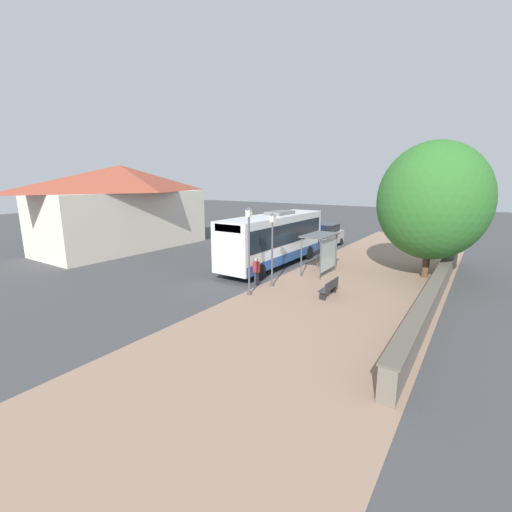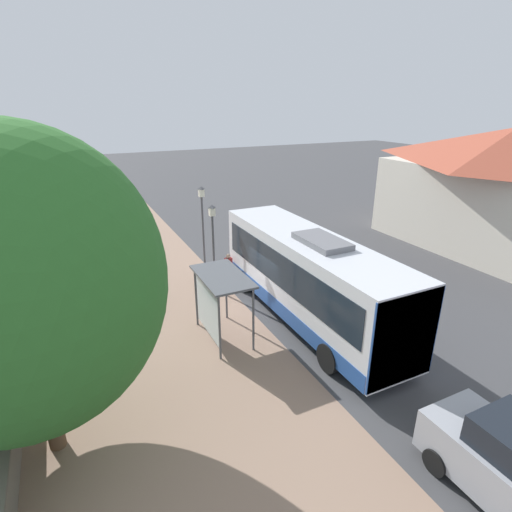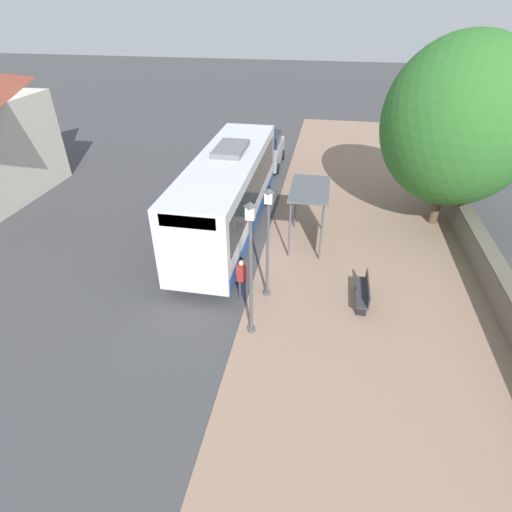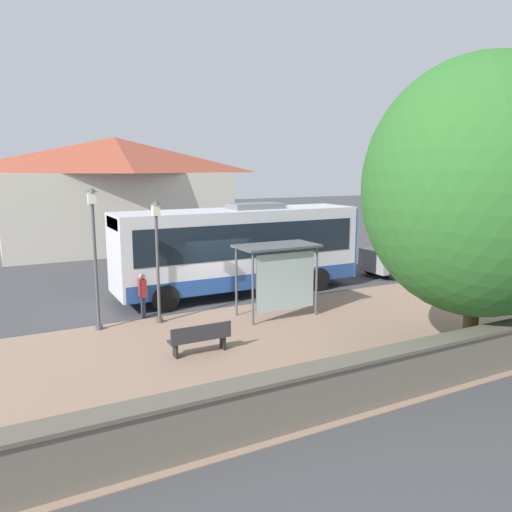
{
  "view_description": "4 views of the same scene",
  "coord_description": "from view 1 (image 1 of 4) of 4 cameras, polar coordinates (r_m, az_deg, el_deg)",
  "views": [
    {
      "loc": [
        -10.15,
        18.44,
        5.83
      ],
      "look_at": [
        1.81,
        0.66,
        1.06
      ],
      "focal_mm": 24.0,
      "sensor_mm": 36.0,
      "label": 1
    },
    {
      "loc": [
        -6.29,
        -13.37,
        8.29
      ],
      "look_at": [
        1.03,
        1.71,
        1.79
      ],
      "focal_mm": 28.0,
      "sensor_mm": 36.0,
      "label": 2
    },
    {
      "loc": [
        -2.28,
        13.83,
        8.99
      ],
      "look_at": [
        -0.07,
        1.8,
        1.01
      ],
      "focal_mm": 28.0,
      "sensor_mm": 36.0,
      "label": 3
    },
    {
      "loc": [
        -16.44,
        7.36,
        5.13
      ],
      "look_at": [
        -0.34,
        -1.14,
        1.93
      ],
      "focal_mm": 35.0,
      "sensor_mm": 36.0,
      "label": 4
    }
  ],
  "objects": [
    {
      "name": "ground_plane",
      "position": [
        21.85,
        4.92,
        -2.98
      ],
      "size": [
        120.0,
        120.0,
        0.0
      ],
      "primitive_type": "plane",
      "color": "#424244",
      "rests_on": "ground"
    },
    {
      "name": "sidewalk_plaza",
      "position": [
        20.15,
        16.2,
        -4.76
      ],
      "size": [
        9.0,
        44.0,
        0.02
      ],
      "color": "#937560",
      "rests_on": "ground"
    },
    {
      "name": "stone_wall",
      "position": [
        19.24,
        27.87,
        -4.75
      ],
      "size": [
        0.6,
        20.0,
        1.17
      ],
      "color": "#6B6356",
      "rests_on": "ground"
    },
    {
      "name": "background_building",
      "position": [
        31.64,
        -21.25,
        7.72
      ],
      "size": [
        6.72,
        14.19,
        7.05
      ],
      "color": "beige",
      "rests_on": "ground"
    },
    {
      "name": "bus",
      "position": [
        23.53,
        3.03,
        2.97
      ],
      "size": [
        2.6,
        10.16,
        3.72
      ],
      "color": "silver",
      "rests_on": "ground"
    },
    {
      "name": "bus_shelter",
      "position": [
        21.66,
        10.94,
        2.32
      ],
      "size": [
        1.55,
        2.82,
        2.54
      ],
      "color": "#515459",
      "rests_on": "ground"
    },
    {
      "name": "pedestrian",
      "position": [
        19.22,
        0.06,
        -2.27
      ],
      "size": [
        0.34,
        0.22,
        1.57
      ],
      "color": "#2D3347",
      "rests_on": "ground"
    },
    {
      "name": "bench",
      "position": [
        17.88,
        12.13,
        -5.15
      ],
      "size": [
        0.4,
        1.78,
        0.88
      ],
      "color": "#333338",
      "rests_on": "ground"
    },
    {
      "name": "street_lamp_near",
      "position": [
        18.71,
        2.73,
        2.11
      ],
      "size": [
        0.28,
        0.28,
        4.11
      ],
      "color": "#4C4C51",
      "rests_on": "ground"
    },
    {
      "name": "street_lamp_far",
      "position": [
        17.17,
        -1.18,
        2.0
      ],
      "size": [
        0.28,
        0.28,
        4.55
      ],
      "color": "#4C4C51",
      "rests_on": "ground"
    },
    {
      "name": "shade_tree",
      "position": [
        22.75,
        27.38,
        8.12
      ],
      "size": [
        6.25,
        6.25,
        8.07
      ],
      "color": "brown",
      "rests_on": "ground"
    },
    {
      "name": "parked_car_behind_bus",
      "position": [
        31.29,
        11.72,
        3.33
      ],
      "size": [
        1.91,
        3.94,
        1.99
      ],
      "color": "#9EA0A8",
      "rests_on": "ground"
    }
  ]
}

